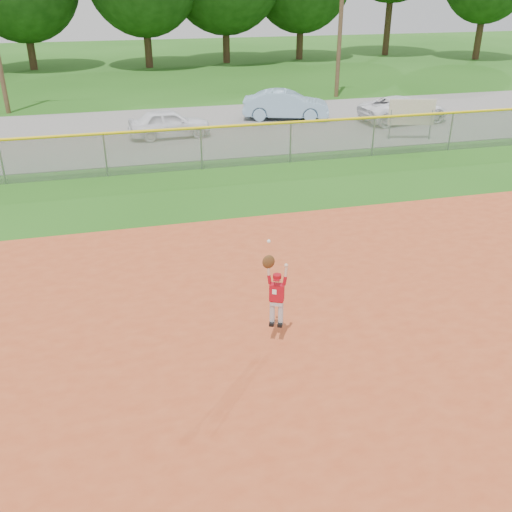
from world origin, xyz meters
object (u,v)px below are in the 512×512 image
at_px(car_blue, 286,105).
at_px(car_white_b, 404,109).
at_px(sponsor_sign, 412,113).
at_px(car_white_a, 169,123).
at_px(ballplayer, 276,291).

distance_m(car_blue, car_white_b, 5.63).
height_order(car_blue, sponsor_sign, sponsor_sign).
relative_size(car_white_a, car_white_b, 0.81).
height_order(car_white_a, car_blue, car_blue).
bearing_deg(sponsor_sign, car_blue, 127.43).
bearing_deg(car_white_b, sponsor_sign, 151.76).
xyz_separation_m(car_blue, ballplayer, (-5.86, -18.11, 0.38)).
bearing_deg(ballplayer, car_blue, 72.08).
height_order(car_white_b, ballplayer, ballplayer).
distance_m(car_white_a, ballplayer, 15.98).
xyz_separation_m(car_blue, sponsor_sign, (3.92, -5.12, 0.42)).
bearing_deg(sponsor_sign, ballplayer, -126.94).
height_order(sponsor_sign, ballplayer, ballplayer).
distance_m(sponsor_sign, ballplayer, 16.26).
height_order(car_blue, ballplayer, ballplayer).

